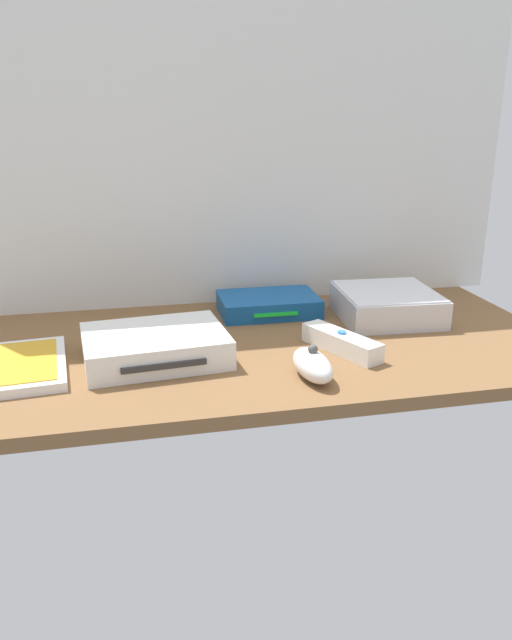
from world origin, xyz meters
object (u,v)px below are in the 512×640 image
remote_nunchuk (312,365)px  mini_computer (387,304)px  network_router (268,304)px  remote_wand (341,342)px  game_console (155,346)px  game_case (17,367)px

remote_nunchuk → mini_computer: bearing=41.4°
network_router → remote_wand: bearing=-71.9°
game_console → remote_nunchuk: remote_nunchuk is taller
game_console → remote_nunchuk: 24.22cm
mini_computer → game_case: 63.23cm
remote_wand → remote_nunchuk: size_ratio=1.44×
remote_nunchuk → game_console: bearing=145.3°
network_router → remote_nunchuk: 30.21cm
game_console → game_case: bearing=175.6°
network_router → game_console: bearing=-139.3°
mini_computer → network_router: mini_computer is taller
mini_computer → remote_nunchuk: size_ratio=1.74×
game_console → remote_wand: 28.82cm
mini_computer → remote_wand: mini_computer is taller
mini_computer → remote_nunchuk: (-21.11, -22.64, -0.60)cm
game_case → network_router: (41.95, 18.74, 0.94)cm
game_case → remote_wand: size_ratio=1.35×
game_case → remote_wand: bearing=-8.5°
game_console → network_router: (22.02, 18.41, -0.50)cm
remote_wand → network_router: bearing=83.2°
mini_computer → game_case: mini_computer is taller
game_console → network_router: 28.71cm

